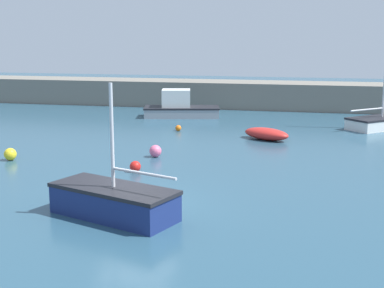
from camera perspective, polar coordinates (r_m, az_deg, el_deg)
name	(u,v)px	position (r m, az deg, el deg)	size (l,w,h in m)	color
ground_plane	(137,208)	(18.44, -5.93, -6.76)	(120.00, 120.00, 0.20)	#284C60
harbor_breakwater	(242,94)	(43.59, 5.37, 5.29)	(55.70, 3.96, 2.05)	slate
sailboat_tall_mast	(382,122)	(35.18, 19.58, 2.27)	(4.62, 4.47, 7.56)	white
sailboat_twin_hulled	(114,201)	(17.16, -8.32, -6.06)	(4.51, 2.97, 4.25)	navy
open_tender_yellow	(266,134)	(29.90, 7.93, 1.08)	(3.00, 2.37, 0.65)	red
cabin_cruiser_white	(180,107)	(38.01, -1.32, 3.94)	(5.64, 3.30, 1.96)	gray
mooring_buoy_red	(135,167)	(22.69, -6.07, -2.40)	(0.48, 0.48, 0.48)	red
mooring_buoy_pink	(155,151)	(25.41, -3.93, -0.75)	(0.58, 0.58, 0.58)	#EA668C
mooring_buoy_yellow	(10,154)	(26.06, -18.82, -1.04)	(0.57, 0.57, 0.57)	yellow
mooring_buoy_orange	(178,128)	(32.38, -1.47, 1.71)	(0.36, 0.36, 0.36)	orange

